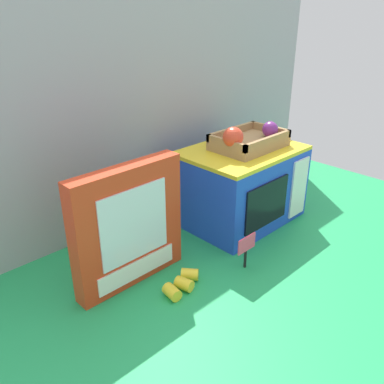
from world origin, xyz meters
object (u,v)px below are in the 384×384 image
(toy_microwave, at_px, (241,185))
(cookie_set_box, at_px, (129,227))
(price_sign, at_px, (246,247))
(loose_toy_banana, at_px, (182,283))
(food_groups_crate, at_px, (249,140))

(toy_microwave, relative_size, cookie_set_box, 1.19)
(price_sign, bearing_deg, toy_microwave, 43.24)
(toy_microwave, xyz_separation_m, loose_toy_banana, (-0.40, -0.14, -0.11))
(loose_toy_banana, bearing_deg, food_groups_crate, 17.89)
(food_groups_crate, bearing_deg, toy_microwave, 153.63)
(loose_toy_banana, bearing_deg, price_sign, -15.97)
(food_groups_crate, relative_size, price_sign, 2.45)
(price_sign, bearing_deg, cookie_set_box, 145.58)
(cookie_set_box, relative_size, loose_toy_banana, 2.52)
(price_sign, distance_m, loose_toy_banana, 0.21)
(food_groups_crate, relative_size, cookie_set_box, 0.76)
(food_groups_crate, distance_m, loose_toy_banana, 0.51)
(loose_toy_banana, bearing_deg, cookie_set_box, 118.99)
(cookie_set_box, distance_m, price_sign, 0.33)
(food_groups_crate, distance_m, cookie_set_box, 0.50)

